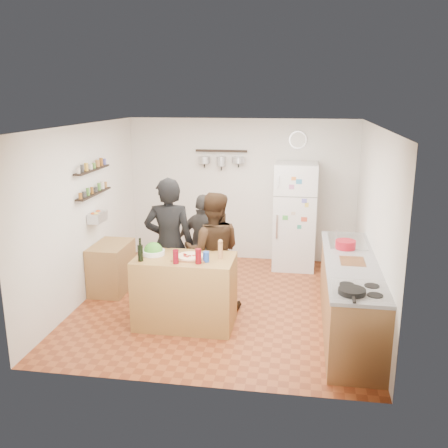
% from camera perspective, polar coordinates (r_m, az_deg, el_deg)
% --- Properties ---
extents(room_shell, '(4.20, 4.20, 4.20)m').
position_cam_1_polar(room_shell, '(7.18, 0.36, 1.35)').
color(room_shell, brown).
rests_on(room_shell, ground).
extents(prep_island, '(1.25, 0.72, 0.91)m').
position_cam_1_polar(prep_island, '(6.46, -4.45, -7.66)').
color(prep_island, olive).
rests_on(prep_island, floor).
extents(pizza_board, '(0.42, 0.34, 0.02)m').
position_cam_1_polar(pizza_board, '(6.26, -3.86, -3.84)').
color(pizza_board, brown).
rests_on(pizza_board, prep_island).
extents(pizza, '(0.34, 0.34, 0.02)m').
position_cam_1_polar(pizza, '(6.26, -3.87, -3.68)').
color(pizza, beige).
rests_on(pizza, pizza_board).
extents(salad_bowl, '(0.29, 0.29, 0.06)m').
position_cam_1_polar(salad_bowl, '(6.45, -8.07, -3.23)').
color(salad_bowl, silver).
rests_on(salad_bowl, prep_island).
extents(wine_bottle, '(0.07, 0.07, 0.20)m').
position_cam_1_polar(wine_bottle, '(6.21, -9.53, -3.30)').
color(wine_bottle, black).
rests_on(wine_bottle, prep_island).
extents(wine_glass_near, '(0.07, 0.07, 0.17)m').
position_cam_1_polar(wine_glass_near, '(6.07, -5.54, -3.74)').
color(wine_glass_near, '#600814').
rests_on(wine_glass_near, prep_island).
extents(wine_glass_far, '(0.08, 0.08, 0.18)m').
position_cam_1_polar(wine_glass_far, '(6.04, -2.96, -3.71)').
color(wine_glass_far, '#5D080E').
rests_on(wine_glass_far, prep_island).
extents(pepper_mill, '(0.06, 0.06, 0.19)m').
position_cam_1_polar(pepper_mill, '(6.23, -0.41, -3.06)').
color(pepper_mill, '#A67245').
rests_on(pepper_mill, prep_island).
extents(salt_canister, '(0.08, 0.08, 0.13)m').
position_cam_1_polar(salt_canister, '(6.11, -2.07, -3.77)').
color(salt_canister, '#1B3E97').
rests_on(salt_canister, prep_island).
extents(person_left, '(0.73, 0.54, 1.84)m').
position_cam_1_polar(person_left, '(6.82, -6.27, -2.33)').
color(person_left, black).
rests_on(person_left, floor).
extents(person_center, '(0.87, 0.72, 1.64)m').
position_cam_1_polar(person_center, '(6.80, -1.28, -3.17)').
color(person_center, black).
rests_on(person_center, floor).
extents(person_back, '(0.93, 0.50, 1.50)m').
position_cam_1_polar(person_back, '(7.38, -2.28, -2.34)').
color(person_back, '#2A2725').
rests_on(person_back, floor).
extents(counter_run, '(0.63, 2.63, 0.90)m').
position_cam_1_polar(counter_run, '(6.49, 14.21, -8.04)').
color(counter_run, '#9E7042').
rests_on(counter_run, floor).
extents(stove_top, '(0.60, 0.62, 0.02)m').
position_cam_1_polar(stove_top, '(5.44, 15.34, -7.39)').
color(stove_top, white).
rests_on(stove_top, counter_run).
extents(skillet, '(0.28, 0.28, 0.05)m').
position_cam_1_polar(skillet, '(5.31, 14.41, -7.46)').
color(skillet, black).
rests_on(skillet, stove_top).
extents(sink, '(0.50, 0.80, 0.03)m').
position_cam_1_polar(sink, '(7.13, 13.88, -1.97)').
color(sink, silver).
rests_on(sink, counter_run).
extents(cutting_board, '(0.30, 0.40, 0.02)m').
position_cam_1_polar(cutting_board, '(6.32, 14.47, -4.21)').
color(cutting_board, '#9A6138').
rests_on(cutting_board, counter_run).
extents(red_bowl, '(0.27, 0.27, 0.11)m').
position_cam_1_polar(red_bowl, '(6.78, 13.71, -2.29)').
color(red_bowl, '#A81322').
rests_on(red_bowl, counter_run).
extents(fridge, '(0.70, 0.68, 1.80)m').
position_cam_1_polar(fridge, '(8.51, 8.09, 0.89)').
color(fridge, white).
rests_on(fridge, floor).
extents(wall_clock, '(0.30, 0.03, 0.30)m').
position_cam_1_polar(wall_clock, '(8.63, 8.44, 9.50)').
color(wall_clock, silver).
rests_on(wall_clock, back_wall).
extents(spice_shelf_lower, '(0.12, 1.00, 0.02)m').
position_cam_1_polar(spice_shelf_lower, '(7.49, -14.65, 3.37)').
color(spice_shelf_lower, black).
rests_on(spice_shelf_lower, left_wall).
extents(spice_shelf_upper, '(0.12, 1.00, 0.02)m').
position_cam_1_polar(spice_shelf_upper, '(7.43, -14.82, 6.02)').
color(spice_shelf_upper, black).
rests_on(spice_shelf_upper, left_wall).
extents(produce_basket, '(0.18, 0.35, 0.14)m').
position_cam_1_polar(produce_basket, '(7.55, -14.27, 0.76)').
color(produce_basket, silver).
rests_on(produce_basket, left_wall).
extents(side_table, '(0.50, 0.80, 0.73)m').
position_cam_1_polar(side_table, '(7.74, -12.70, -4.86)').
color(side_table, '#A17A43').
rests_on(side_table, floor).
extents(pot_rack, '(0.90, 0.04, 0.04)m').
position_cam_1_polar(pot_rack, '(8.69, -0.31, 8.36)').
color(pot_rack, black).
rests_on(pot_rack, back_wall).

